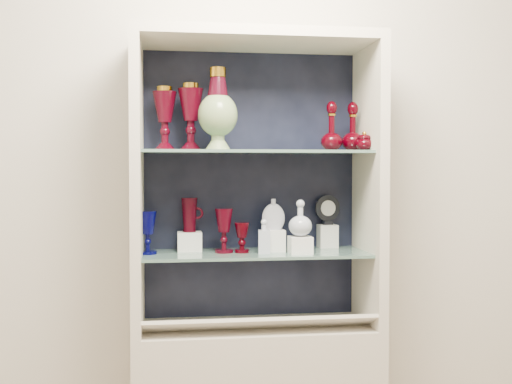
{
  "coord_description": "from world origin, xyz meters",
  "views": [
    {
      "loc": [
        -0.36,
        -1.07,
        1.39
      ],
      "look_at": [
        0.0,
        1.53,
        1.3
      ],
      "focal_mm": 45.0,
      "sensor_mm": 36.0,
      "label": 1
    }
  ],
  "objects": [
    {
      "name": "enamel_urn",
      "position": [
        -0.16,
        1.49,
        1.63
      ],
      "size": [
        0.19,
        0.19,
        0.33
      ],
      "primitive_type": null,
      "rotation": [
        0.0,
        0.0,
        0.2
      ],
      "color": "#0F4825",
      "rests_on": "shelf_upper"
    },
    {
      "name": "cameo_medallion",
      "position": [
        0.34,
        1.67,
        1.22
      ],
      "size": [
        0.12,
        0.06,
        0.13
      ],
      "primitive_type": null,
      "rotation": [
        0.0,
        0.0,
        0.17
      ],
      "color": "black",
      "rests_on": "riser_cameo_medallion"
    },
    {
      "name": "flat_flask",
      "position": [
        0.08,
        1.57,
        1.21
      ],
      "size": [
        0.1,
        0.04,
        0.13
      ],
      "primitive_type": null,
      "rotation": [
        0.0,
        0.0,
        -0.07
      ],
      "color": "#ADB3C2",
      "rests_on": "riser_flat_flask"
    },
    {
      "name": "cabinet_top_cap",
      "position": [
        0.0,
        1.53,
        1.92
      ],
      "size": [
        1.0,
        0.4,
        0.04
      ],
      "primitive_type": "cube",
      "color": "beige",
      "rests_on": "cabinet_side_left"
    },
    {
      "name": "pedestal_lamp_left",
      "position": [
        -0.37,
        1.6,
        1.6
      ],
      "size": [
        0.1,
        0.1,
        0.26
      ],
      "primitive_type": null,
      "rotation": [
        0.0,
        0.0,
        0.01
      ],
      "color": "#3F0410",
      "rests_on": "shelf_upper"
    },
    {
      "name": "clear_square_bottle",
      "position": [
        0.03,
        1.51,
        1.12
      ],
      "size": [
        0.05,
        0.05,
        0.14
      ],
      "primitive_type": null,
      "rotation": [
        0.0,
        0.0,
        -0.08
      ],
      "color": "#AAB4C5",
      "rests_on": "shelf_lower"
    },
    {
      "name": "riser_ruby_pitcher",
      "position": [
        -0.27,
        1.63,
        1.09
      ],
      "size": [
        0.1,
        0.1,
        0.08
      ],
      "primitive_type": "cube",
      "color": "silver",
      "rests_on": "shelf_lower"
    },
    {
      "name": "label_card_0",
      "position": [
        0.3,
        1.42,
        0.8
      ],
      "size": [
        0.1,
        0.06,
        0.03
      ],
      "primitive_type": "cube",
      "rotation": [
        -0.44,
        0.0,
        0.0
      ],
      "color": "white",
      "rests_on": "label_ledge"
    },
    {
      "name": "ruby_goblet_small",
      "position": [
        -0.06,
        1.54,
        1.11
      ],
      "size": [
        0.06,
        0.06,
        0.12
      ],
      "primitive_type": null,
      "rotation": [
        0.0,
        0.0,
        -0.02
      ],
      "color": "#390007",
      "rests_on": "shelf_lower"
    },
    {
      "name": "shelf_lower",
      "position": [
        0.0,
        1.55,
        1.04
      ],
      "size": [
        0.92,
        0.34,
        0.01
      ],
      "primitive_type": "cube",
      "color": "slate",
      "rests_on": "cabinet_side_left"
    },
    {
      "name": "riser_clear_round_decanter",
      "position": [
        0.17,
        1.48,
        1.08
      ],
      "size": [
        0.09,
        0.09,
        0.07
      ],
      "primitive_type": "cube",
      "color": "silver",
      "rests_on": "shelf_lower"
    },
    {
      "name": "pedestal_lamp_right",
      "position": [
        -0.26,
        1.58,
        1.61
      ],
      "size": [
        0.11,
        0.11,
        0.27
      ],
      "primitive_type": null,
      "rotation": [
        0.0,
        0.0,
        -0.03
      ],
      "color": "#3F0410",
      "rests_on": "shelf_upper"
    },
    {
      "name": "riser_cameo_medallion",
      "position": [
        0.34,
        1.67,
        1.1
      ],
      "size": [
        0.08,
        0.08,
        0.1
      ],
      "primitive_type": "cube",
      "color": "silver",
      "rests_on": "shelf_lower"
    },
    {
      "name": "shelf_upper",
      "position": [
        0.0,
        1.55,
        1.46
      ],
      "size": [
        0.92,
        0.34,
        0.01
      ],
      "primitive_type": "cube",
      "color": "slate",
      "rests_on": "cabinet_side_left"
    },
    {
      "name": "ruby_pitcher",
      "position": [
        -0.27,
        1.63,
        1.2
      ],
      "size": [
        0.12,
        0.09,
        0.14
      ],
      "primitive_type": null,
      "rotation": [
        0.0,
        0.0,
        -0.23
      ],
      "color": "#3F0410",
      "rests_on": "riser_ruby_pitcher"
    },
    {
      "name": "cobalt_goblet",
      "position": [
        -0.44,
        1.55,
        1.14
      ],
      "size": [
        0.1,
        0.1,
        0.17
      ],
      "primitive_type": null,
      "rotation": [
        0.0,
        0.0,
        0.37
      ],
      "color": "#03033D",
      "rests_on": "shelf_lower"
    },
    {
      "name": "label_card_1",
      "position": [
        0.02,
        1.42,
        0.8
      ],
      "size": [
        0.1,
        0.06,
        0.03
      ],
      "primitive_type": "cube",
      "rotation": [
        -0.44,
        0.0,
        0.0
      ],
      "color": "white",
      "rests_on": "label_ledge"
    },
    {
      "name": "label_ledge",
      "position": [
        0.0,
        1.42,
        0.78
      ],
      "size": [
        0.92,
        0.17,
        0.09
      ],
      "primitive_type": "cube",
      "rotation": [
        -0.44,
        0.0,
        0.0
      ],
      "color": "beige",
      "rests_on": "cabinet_base"
    },
    {
      "name": "ruby_decanter_a",
      "position": [
        0.32,
        1.54,
        1.59
      ],
      "size": [
        0.11,
        0.11,
        0.23
      ],
      "primitive_type": null,
      "rotation": [
        0.0,
        0.0,
        0.25
      ],
      "color": "#390007",
      "rests_on": "shelf_upper"
    },
    {
      "name": "ruby_decanter_b",
      "position": [
        0.42,
        1.57,
        1.58
      ],
      "size": [
        0.1,
        0.1,
        0.22
      ],
      "primitive_type": null,
      "rotation": [
        0.0,
        0.0,
        0.06
      ],
      "color": "#390007",
      "rests_on": "shelf_upper"
    },
    {
      "name": "wall_back",
      "position": [
        0.0,
        1.75,
        1.4
      ],
      "size": [
        3.5,
        0.02,
        2.8
      ],
      "primitive_type": "cube",
      "color": "beige",
      "rests_on": "ground"
    },
    {
      "name": "cabinet_side_right",
      "position": [
        0.48,
        1.53,
        1.32
      ],
      "size": [
        0.04,
        0.4,
        1.15
      ],
      "primitive_type": "cube",
      "color": "beige",
      "rests_on": "cabinet_base"
    },
    {
      "name": "clear_round_decanter",
      "position": [
        0.17,
        1.48,
        1.19
      ],
      "size": [
        0.1,
        0.1,
        0.14
      ],
      "primitive_type": null,
      "rotation": [
        0.0,
        0.0,
        0.02
      ],
      "color": "#AAB4C5",
      "rests_on": "riser_clear_round_decanter"
    },
    {
      "name": "ruby_goblet_tall",
      "position": [
        -0.13,
        1.55,
        1.14
      ],
      "size": [
        0.08,
        0.08,
        0.18
      ],
      "primitive_type": null,
      "rotation": [
        0.0,
        0.0,
        -0.08
      ],
      "color": "#3F0410",
      "rests_on": "shelf_lower"
    },
    {
      "name": "cabinet_back_panel",
      "position": [
        0.0,
        1.72,
        1.32
      ],
      "size": [
        0.98,
        0.02,
        1.15
      ],
      "primitive_type": "cube",
      "color": "black",
      "rests_on": "cabinet_base"
    },
    {
      "name": "lidded_bowl",
      "position": [
        0.44,
        1.47,
        1.51
      ],
      "size": [
        0.08,
        0.08,
        0.08
      ],
      "primitive_type": null,
      "rotation": [
        0.0,
        0.0,
        -0.09
      ],
      "color": "#390007",
      "rests_on": "shelf_upper"
    },
    {
      "name": "cabinet_side_left",
      "position": [
        -0.48,
        1.53,
        1.32
      ],
      "size": [
        0.04,
        0.4,
        1.15
      ],
      "primitive_type": "cube",
      "color": "beige",
      "rests_on": "cabinet_base"
    },
    {
      "name": "riser_flat_flask",
      "position": [
        0.08,
        1.57,
        1.09
      ],
      "size": [
        0.09,
        0.09,
        0.09
      ],
      "primitive_type": "cube",
      "color": "silver",
      "rests_on": "shelf_lower"
    }
  ]
}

